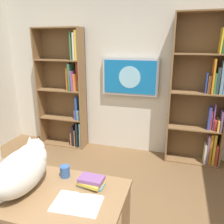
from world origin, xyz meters
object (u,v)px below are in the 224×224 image
desk (38,205)px  bookshelf_left (205,95)px  wall_mounted_tv (130,77)px  coffee_mug (65,171)px  bookshelf_right (67,91)px  open_binder (77,203)px  cat (25,167)px  desk_book_stack (91,182)px

desk → bookshelf_left: bearing=-119.9°
bookshelf_left → wall_mounted_tv: 1.17m
wall_mounted_tv → coffee_mug: wall_mounted_tv is taller
desk → bookshelf_right: bearing=-68.4°
bookshelf_left → open_binder: size_ratio=6.45×
bookshelf_left → cat: size_ratio=3.38×
desk_book_stack → bookshelf_left: bearing=-114.4°
bookshelf_right → wall_mounted_tv: bearing=-175.7°
bookshelf_left → bookshelf_right: 2.24m
open_binder → cat: bearing=-8.7°
coffee_mug → desk: bearing=65.5°
cat → bookshelf_left: bearing=-122.0°
coffee_mug → desk_book_stack: 0.26m
desk → open_binder: size_ratio=3.78×
open_binder → coffee_mug: (0.24, -0.28, 0.04)m
bookshelf_right → open_binder: 2.68m
wall_mounted_tv → coffee_mug: size_ratio=9.52×
bookshelf_right → desk: size_ratio=1.58×
desk → coffee_mug: bearing=-114.5°
open_binder → coffee_mug: bearing=-50.2°
wall_mounted_tv → coffee_mug: (0.07, 2.15, -0.48)m
bookshelf_left → wall_mounted_tv: size_ratio=2.44×
bookshelf_left → desk_book_stack: bearing=65.6°
cat → desk_book_stack: size_ratio=3.23×
cat → bookshelf_right: bearing=-70.4°
bookshelf_left → desk_book_stack: (0.96, 2.13, -0.28)m
wall_mounted_tv → coffee_mug: 2.20m
bookshelf_right → wall_mounted_tv: 1.13m
bookshelf_left → coffee_mug: 2.42m
desk_book_stack → bookshelf_right: bearing=-59.0°
wall_mounted_tv → desk_book_stack: size_ratio=4.47×
bookshelf_left → open_binder: (0.98, 2.35, -0.31)m
wall_mounted_tv → desk: wall_mounted_tv is taller
wall_mounted_tv → cat: 2.41m
wall_mounted_tv → desk: 2.49m
wall_mounted_tv → bookshelf_right: bearing=4.3°
bookshelf_right → open_binder: (-1.26, 2.35, -0.24)m
open_binder → bookshelf_right: bearing=-61.8°
cat → open_binder: (-0.45, 0.07, -0.17)m
desk → cat: 0.31m
cat → desk_book_stack: (-0.47, -0.16, -0.14)m
desk_book_stack → coffee_mug: bearing=-13.0°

